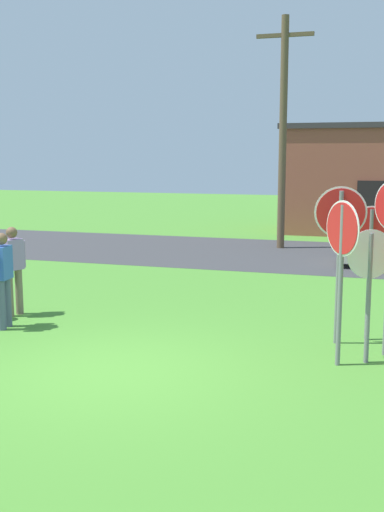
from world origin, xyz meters
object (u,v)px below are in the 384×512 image
Objects in this scene: utility_pole at (283,129)px; stop_sign_far_back at (370,252)px; person_in_dark_shirt at (3,275)px; person_near_signs at (13,266)px; stop_sign_leaning_left at (341,253)px; stop_sign_center_cluster at (340,236)px; stop_sign_nearest at (370,273)px.

utility_pole reaches higher than stop_sign_far_back.
person_in_dark_shirt is 1.00× the size of person_near_signs.
person_in_dark_shirt is at bearing 177.03° from stop_sign_leaning_left.
person_in_dark_shirt is (-5.74, 0.30, -0.69)m from stop_sign_leaning_left.
stop_sign_leaning_left is at bearing -76.67° from utility_pole.
utility_pole is 2.88× the size of stop_sign_center_cluster.
utility_pole is at bearing 103.33° from stop_sign_leaning_left.
stop_sign_nearest is (3.09, -11.17, -2.50)m from utility_pole.
stop_sign_far_back is at bearing 76.10° from stop_sign_leaning_left.
stop_sign_leaning_left is 1.08× the size of stop_sign_far_back.
stop_sign_leaning_left is 1.42× the size of person_in_dark_shirt.
stop_sign_center_cluster is 1.29× the size of stop_sign_nearest.
stop_sign_center_cluster is 5.75m from person_in_dark_shirt.
stop_sign_far_back is at bearing 10.64° from person_in_dark_shirt.
utility_pole is 3.71× the size of stop_sign_nearest.
stop_sign_leaning_left reaches higher than person_in_dark_shirt.
stop_sign_center_cluster is 6.04m from person_near_signs.
person_near_signs is (-0.34, 0.84, 0.00)m from person_in_dark_shirt.
utility_pole is 10.69m from stop_sign_far_back.
person_near_signs is (-6.44, -0.30, -0.52)m from stop_sign_far_back.
utility_pole is 4.32× the size of person_in_dark_shirt.
utility_pole is 3.05× the size of stop_sign_leaning_left.
utility_pole reaches higher than person_in_dark_shirt.
utility_pole is 11.93m from stop_sign_leaning_left.
stop_sign_center_cluster is at bearing -0.92° from person_near_signs.
stop_sign_leaning_left reaches higher than stop_sign_nearest.
utility_pole is 11.85m from stop_sign_nearest.
stop_sign_far_back is (3.06, -9.97, -2.36)m from utility_pole.
utility_pole reaches higher than person_near_signs.
stop_sign_center_cluster reaches higher than stop_sign_leaning_left.
stop_sign_center_cluster is 1.50× the size of person_in_dark_shirt.
stop_sign_leaning_left reaches higher than stop_sign_far_back.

